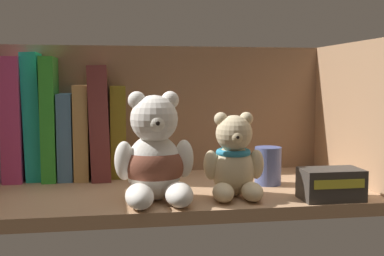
{
  "coord_description": "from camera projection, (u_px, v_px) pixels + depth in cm",
  "views": [
    {
      "loc": [
        -9.2,
        -80.86,
        20.2
      ],
      "look_at": [
        3.95,
        0.0,
        12.16
      ],
      "focal_mm": 45.59,
      "sensor_mm": 36.0,
      "label": 1
    }
  ],
  "objects": [
    {
      "name": "shelf_back_panel",
      "position": [
        160.0,
        114.0,
        0.97
      ],
      "size": [
        67.59,
        1.2,
        26.88
      ],
      "primitive_type": "cube",
      "color": "brown",
      "rests_on": "ground"
    },
    {
      "name": "small_product_box",
      "position": [
        331.0,
        184.0,
        0.74
      ],
      "size": [
        9.27,
        5.65,
        4.77
      ],
      "color": "#38332D",
      "rests_on": "shelf_board"
    },
    {
      "name": "book_4",
      "position": [
        67.0,
        135.0,
        0.92
      ],
      "size": [
        2.6,
        12.3,
        15.74
      ],
      "primitive_type": "cube",
      "color": "#436B90",
      "rests_on": "shelf_board"
    },
    {
      "name": "book_6",
      "position": [
        100.0,
        121.0,
        0.92
      ],
      "size": [
        4.01,
        14.72,
        20.9
      ],
      "primitive_type": "cube",
      "rotation": [
        0.0,
        -0.03,
        0.0
      ],
      "color": "maroon",
      "rests_on": "shelf_board"
    },
    {
      "name": "pillar_candle",
      "position": [
        269.0,
        166.0,
        0.85
      ],
      "size": [
        4.63,
        4.63,
        6.6
      ],
      "primitive_type": "cylinder",
      "color": "#4C5B99",
      "rests_on": "shelf_board"
    },
    {
      "name": "book_1",
      "position": [
        16.0,
        119.0,
        0.9
      ],
      "size": [
        3.42,
        12.41,
        22.3
      ],
      "primitive_type": "cube",
      "rotation": [
        0.0,
        0.0,
        0.0
      ],
      "color": "#B93A77",
      "rests_on": "shelf_board"
    },
    {
      "name": "book_2",
      "position": [
        35.0,
        116.0,
        0.9
      ],
      "size": [
        3.4,
        10.15,
        23.16
      ],
      "primitive_type": "cube",
      "rotation": [
        0.0,
        -0.02,
        0.0
      ],
      "color": "#1DB7A5",
      "rests_on": "shelf_board"
    },
    {
      "name": "teddy_bear_larger",
      "position": [
        155.0,
        158.0,
        0.73
      ],
      "size": [
        12.11,
        12.66,
        16.58
      ],
      "color": "white",
      "rests_on": "shelf_board"
    },
    {
      "name": "teddy_bear_smaller",
      "position": [
        234.0,
        161.0,
        0.76
      ],
      "size": [
        9.7,
        9.87,
        13.27
      ],
      "color": "beige",
      "rests_on": "shelf_board"
    },
    {
      "name": "book_7",
      "position": [
        118.0,
        131.0,
        0.93
      ],
      "size": [
        2.84,
        9.19,
        17.11
      ],
      "primitive_type": "cube",
      "color": "brown",
      "rests_on": "shelf_board"
    },
    {
      "name": "shelf_board",
      "position": [
        169.0,
        194.0,
        0.83
      ],
      "size": [
        65.19,
        30.71,
        2.0
      ],
      "primitive_type": "cube",
      "color": "#A87F5B",
      "rests_on": "ground"
    },
    {
      "name": "shelf_side_panel_right",
      "position": [
        355.0,
        118.0,
        0.87
      ],
      "size": [
        1.6,
        33.11,
        26.88
      ],
      "primitive_type": "cube",
      "color": "#A87F5B",
      "rests_on": "ground"
    },
    {
      "name": "book_5",
      "position": [
        82.0,
        131.0,
        0.92
      ],
      "size": [
        2.62,
        12.91,
        17.32
      ],
      "primitive_type": "cube",
      "color": "#AA854D",
      "rests_on": "shelf_board"
    },
    {
      "name": "book_3",
      "position": [
        51.0,
        118.0,
        0.91
      ],
      "size": [
        2.49,
        13.11,
        22.35
      ],
      "primitive_type": "cube",
      "color": "green",
      "rests_on": "shelf_board"
    }
  ]
}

